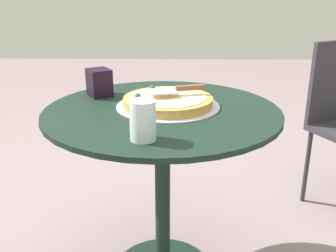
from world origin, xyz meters
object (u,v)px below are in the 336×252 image
object	(u,v)px
drinking_cup	(143,120)
napkin_dispenser	(99,83)
pizza_server	(177,89)
patio_table	(162,152)
pizza_on_tray	(168,102)

from	to	relation	value
drinking_cup	napkin_dispenser	world-z (taller)	drinking_cup
drinking_cup	pizza_server	bearing A→B (deg)	-16.00
patio_table	drinking_cup	distance (m)	0.38
patio_table	drinking_cup	world-z (taller)	drinking_cup
patio_table	pizza_server	world-z (taller)	pizza_server
pizza_server	napkin_dispenser	xyz separation A→B (m)	(0.13, 0.31, -0.01)
pizza_server	drinking_cup	world-z (taller)	drinking_cup
drinking_cup	napkin_dispenser	size ratio (longest dim) A/B	1.10
pizza_server	drinking_cup	distance (m)	0.35
pizza_on_tray	napkin_dispenser	bearing A→B (deg)	62.65
patio_table	pizza_on_tray	distance (m)	0.19
pizza_on_tray	napkin_dispenser	distance (m)	0.31
patio_table	napkin_dispenser	size ratio (longest dim) A/B	7.95
pizza_server	napkin_dispenser	size ratio (longest dim) A/B	2.01
pizza_server	napkin_dispenser	distance (m)	0.34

